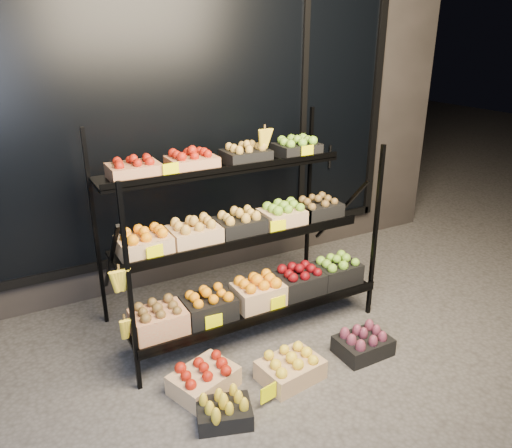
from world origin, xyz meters
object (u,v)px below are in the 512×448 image
floor_crate_left (204,378)px  floor_crate_midleft (224,410)px  display_rack (240,236)px  floor_crate_midright (290,367)px

floor_crate_left → floor_crate_midleft: floor_crate_left is taller
display_rack → floor_crate_midleft: bearing=-122.6°
floor_crate_midleft → floor_crate_midright: floor_crate_midright is taller
display_rack → floor_crate_midleft: (-0.63, -0.99, -0.70)m
display_rack → floor_crate_midleft: size_ratio=5.38×
display_rack → floor_crate_left: size_ratio=4.28×
floor_crate_left → floor_crate_midleft: size_ratio=1.26×
floor_crate_midleft → floor_crate_left: bearing=107.4°
floor_crate_left → floor_crate_midright: 0.62m
floor_crate_left → floor_crate_midright: size_ratio=1.10×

